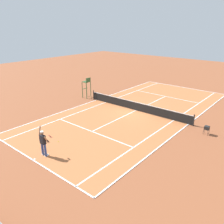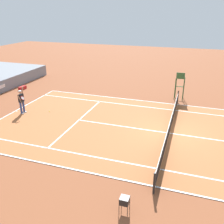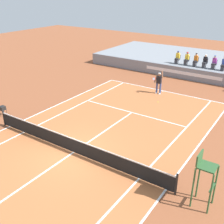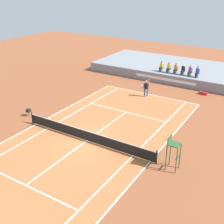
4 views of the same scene
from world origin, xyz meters
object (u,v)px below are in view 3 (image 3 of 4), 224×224
(spectator_seated_0, at_px, (177,58))
(umpire_chair, at_px, (204,174))
(spectator_seated_1, at_px, (187,59))
(ball_hopper, at_px, (2,108))
(spectator_seated_4, at_px, (214,63))
(tennis_ball, at_px, (158,102))
(spectator_seated_3, at_px, (205,61))
(spectator_seated_2, at_px, (196,60))
(spectator_seated_5, at_px, (224,64))
(tennis_player, at_px, (159,82))

(spectator_seated_0, xyz_separation_m, umpire_chair, (8.04, -17.15, -0.24))
(spectator_seated_1, height_order, ball_hopper, spectator_seated_1)
(spectator_seated_4, xyz_separation_m, umpire_chair, (4.39, -17.15, -0.24))
(spectator_seated_0, relative_size, tennis_ball, 18.60)
(ball_hopper, bearing_deg, spectator_seated_3, 60.70)
(spectator_seated_1, relative_size, ball_hopper, 1.81)
(spectator_seated_3, bearing_deg, umpire_chair, -72.96)
(tennis_ball, bearing_deg, spectator_seated_4, 76.23)
(spectator_seated_2, relative_size, ball_hopper, 1.81)
(spectator_seated_3, xyz_separation_m, ball_hopper, (-9.11, -16.24, -1.22))
(spectator_seated_5, bearing_deg, spectator_seated_3, 180.00)
(spectator_seated_0, xyz_separation_m, spectator_seated_5, (4.52, 0.00, 0.00))
(spectator_seated_2, height_order, spectator_seated_5, same)
(tennis_ball, xyz_separation_m, ball_hopper, (-8.05, -8.36, 0.54))
(spectator_seated_0, relative_size, spectator_seated_3, 1.00)
(spectator_seated_2, relative_size, umpire_chair, 0.52)
(spectator_seated_3, bearing_deg, tennis_ball, -97.70)
(spectator_seated_4, height_order, tennis_ball, spectator_seated_4)
(spectator_seated_3, xyz_separation_m, umpire_chair, (5.26, -17.15, -0.24))
(spectator_seated_5, bearing_deg, spectator_seated_4, 180.00)
(tennis_ball, relative_size, ball_hopper, 0.10)
(spectator_seated_4, distance_m, umpire_chair, 17.70)
(spectator_seated_1, height_order, spectator_seated_4, same)
(spectator_seated_3, relative_size, spectator_seated_4, 1.00)
(umpire_chair, bearing_deg, spectator_seated_1, 112.40)
(spectator_seated_2, bearing_deg, spectator_seated_5, 0.00)
(spectator_seated_1, bearing_deg, spectator_seated_3, 0.00)
(spectator_seated_1, height_order, spectator_seated_2, same)
(spectator_seated_0, relative_size, ball_hopper, 1.81)
(spectator_seated_3, distance_m, tennis_player, 6.43)
(spectator_seated_1, distance_m, ball_hopper, 17.85)
(spectator_seated_3, xyz_separation_m, spectator_seated_5, (1.74, 0.00, 0.00))
(spectator_seated_4, height_order, umpire_chair, spectator_seated_4)
(spectator_seated_3, relative_size, tennis_player, 0.61)
(spectator_seated_4, bearing_deg, ball_hopper, -121.58)
(spectator_seated_4, xyz_separation_m, spectator_seated_5, (0.87, 0.00, 0.00))
(tennis_player, distance_m, ball_hopper, 12.45)
(spectator_seated_5, height_order, tennis_player, spectator_seated_5)
(spectator_seated_1, bearing_deg, spectator_seated_0, 180.00)
(spectator_seated_1, xyz_separation_m, spectator_seated_4, (2.68, 0.00, 0.00))
(tennis_player, bearing_deg, tennis_ball, -64.75)
(tennis_ball, bearing_deg, spectator_seated_1, 95.42)
(spectator_seated_0, relative_size, tennis_player, 0.61)
(spectator_seated_4, distance_m, tennis_ball, 8.30)
(tennis_player, bearing_deg, ball_hopper, -125.38)
(spectator_seated_0, distance_m, spectator_seated_4, 3.65)
(ball_hopper, bearing_deg, spectator_seated_4, 58.42)
(spectator_seated_0, height_order, spectator_seated_3, same)
(tennis_ball, bearing_deg, spectator_seated_3, 82.30)
(spectator_seated_3, height_order, spectator_seated_5, same)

